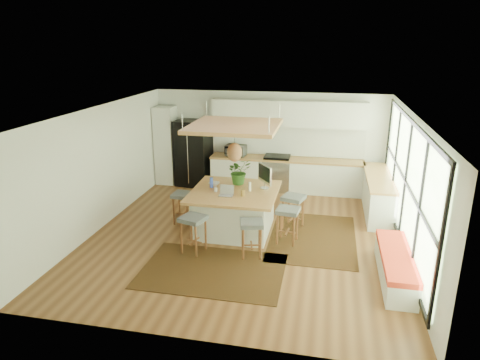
% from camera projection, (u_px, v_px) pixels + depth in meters
% --- Properties ---
extents(floor, '(7.00, 7.00, 0.00)m').
position_uv_depth(floor, '(244.00, 236.00, 9.36)').
color(floor, brown).
rests_on(floor, ground).
extents(ceiling, '(7.00, 7.00, 0.00)m').
position_uv_depth(ceiling, '(245.00, 111.00, 8.53)').
color(ceiling, white).
rests_on(ceiling, ground).
extents(wall_back, '(6.50, 0.00, 6.50)m').
position_uv_depth(wall_back, '(268.00, 140.00, 12.20)').
color(wall_back, white).
rests_on(wall_back, ground).
extents(wall_front, '(6.50, 0.00, 6.50)m').
position_uv_depth(wall_front, '(193.00, 255.00, 5.69)').
color(wall_front, white).
rests_on(wall_front, ground).
extents(wall_left, '(0.00, 7.00, 7.00)m').
position_uv_depth(wall_left, '(101.00, 167.00, 9.57)').
color(wall_left, white).
rests_on(wall_left, ground).
extents(wall_right, '(0.00, 7.00, 7.00)m').
position_uv_depth(wall_right, '(410.00, 187.00, 8.32)').
color(wall_right, white).
rests_on(wall_right, ground).
extents(window_wall, '(0.10, 6.20, 2.60)m').
position_uv_depth(window_wall, '(408.00, 184.00, 8.31)').
color(window_wall, black).
rests_on(window_wall, wall_right).
extents(pantry, '(0.55, 0.60, 2.25)m').
position_uv_depth(pantry, '(166.00, 145.00, 12.55)').
color(pantry, white).
rests_on(pantry, floor).
extents(back_counter_base, '(4.20, 0.60, 0.88)m').
position_uv_depth(back_counter_base, '(286.00, 175.00, 12.08)').
color(back_counter_base, white).
rests_on(back_counter_base, floor).
extents(back_counter_top, '(4.24, 0.64, 0.05)m').
position_uv_depth(back_counter_top, '(286.00, 159.00, 11.94)').
color(back_counter_top, '#A7703B').
rests_on(back_counter_top, back_counter_base).
extents(backsplash, '(4.20, 0.02, 0.80)m').
position_uv_depth(backsplash, '(288.00, 141.00, 12.08)').
color(backsplash, white).
rests_on(backsplash, wall_back).
extents(upper_cabinets, '(4.20, 0.34, 0.70)m').
position_uv_depth(upper_cabinets, '(288.00, 113.00, 11.68)').
color(upper_cabinets, white).
rests_on(upper_cabinets, wall_back).
extents(range, '(0.76, 0.62, 1.00)m').
position_uv_depth(range, '(277.00, 173.00, 12.11)').
color(range, '#A5A5AA').
rests_on(range, floor).
extents(right_counter_base, '(0.60, 2.50, 0.88)m').
position_uv_depth(right_counter_base, '(378.00, 195.00, 10.52)').
color(right_counter_base, white).
rests_on(right_counter_base, floor).
extents(right_counter_top, '(0.64, 2.54, 0.05)m').
position_uv_depth(right_counter_top, '(380.00, 177.00, 10.38)').
color(right_counter_top, '#A7703B').
rests_on(right_counter_top, right_counter_base).
extents(window_bench, '(0.52, 2.00, 0.50)m').
position_uv_depth(window_bench, '(395.00, 266.00, 7.60)').
color(window_bench, white).
rests_on(window_bench, floor).
extents(ceiling_panel, '(1.86, 1.86, 0.80)m').
position_uv_depth(ceiling_panel, '(234.00, 139.00, 9.16)').
color(ceiling_panel, '#A7703B').
rests_on(ceiling_panel, ceiling).
extents(rug_near, '(2.60, 1.80, 0.01)m').
position_uv_depth(rug_near, '(213.00, 270.00, 7.94)').
color(rug_near, black).
rests_on(rug_near, floor).
extents(rug_right, '(1.80, 2.60, 0.01)m').
position_uv_depth(rug_right, '(313.00, 237.00, 9.27)').
color(rug_right, black).
rests_on(rug_right, floor).
extents(fridge, '(1.02, 0.84, 1.89)m').
position_uv_depth(fridge, '(193.00, 154.00, 12.42)').
color(fridge, black).
rests_on(fridge, floor).
extents(island, '(1.85, 1.85, 0.93)m').
position_uv_depth(island, '(234.00, 211.00, 9.51)').
color(island, '#A7703B').
rests_on(island, floor).
extents(stool_near_left, '(0.56, 0.56, 0.76)m').
position_uv_depth(stool_near_left, '(194.00, 236.00, 8.54)').
color(stool_near_left, '#4B4F53').
rests_on(stool_near_left, floor).
extents(stool_near_right, '(0.53, 0.53, 0.74)m').
position_uv_depth(stool_near_right, '(251.00, 239.00, 8.38)').
color(stool_near_right, '#4B4F53').
rests_on(stool_near_right, floor).
extents(stool_right_front, '(0.50, 0.50, 0.76)m').
position_uv_depth(stool_right_front, '(287.00, 227.00, 8.96)').
color(stool_right_front, '#4B4F53').
rests_on(stool_right_front, floor).
extents(stool_right_back, '(0.57, 0.57, 0.76)m').
position_uv_depth(stool_right_back, '(293.00, 213.00, 9.66)').
color(stool_right_back, '#4B4F53').
rests_on(stool_right_back, floor).
extents(stool_left_side, '(0.46, 0.46, 0.73)m').
position_uv_depth(stool_left_side, '(183.00, 209.00, 9.92)').
color(stool_left_side, '#4B4F53').
rests_on(stool_left_side, floor).
extents(laptop, '(0.30, 0.32, 0.23)m').
position_uv_depth(laptop, '(226.00, 190.00, 9.02)').
color(laptop, '#A5A5AA').
rests_on(laptop, island).
extents(monitor, '(0.51, 0.60, 0.54)m').
position_uv_depth(monitor, '(265.00, 177.00, 9.43)').
color(monitor, '#A5A5AA').
rests_on(monitor, island).
extents(microwave, '(0.59, 0.37, 0.38)m').
position_uv_depth(microwave, '(236.00, 149.00, 12.15)').
color(microwave, '#A5A5AA').
rests_on(microwave, back_counter_top).
extents(island_plant, '(0.78, 0.79, 0.46)m').
position_uv_depth(island_plant, '(239.00, 174.00, 9.75)').
color(island_plant, '#1E4C19').
rests_on(island_plant, island).
extents(island_bowl, '(0.29, 0.29, 0.06)m').
position_uv_depth(island_bowl, '(214.00, 184.00, 9.73)').
color(island_bowl, white).
rests_on(island_bowl, island).
extents(island_bottle_0, '(0.07, 0.07, 0.19)m').
position_uv_depth(island_bottle_0, '(211.00, 183.00, 9.53)').
color(island_bottle_0, blue).
rests_on(island_bottle_0, island).
extents(island_bottle_1, '(0.07, 0.07, 0.19)m').
position_uv_depth(island_bottle_1, '(215.00, 188.00, 9.27)').
color(island_bottle_1, white).
rests_on(island_bottle_1, island).
extents(island_bottle_2, '(0.07, 0.07, 0.19)m').
position_uv_depth(island_bottle_2, '(243.00, 192.00, 9.01)').
color(island_bottle_2, olive).
rests_on(island_bottle_2, island).
extents(island_bottle_3, '(0.07, 0.07, 0.19)m').
position_uv_depth(island_bottle_3, '(251.00, 187.00, 9.31)').
color(island_bottle_3, white).
rests_on(island_bottle_3, island).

